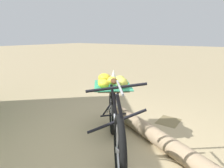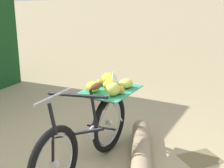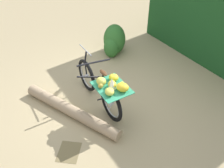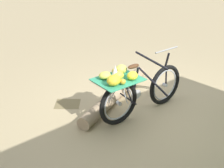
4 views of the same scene
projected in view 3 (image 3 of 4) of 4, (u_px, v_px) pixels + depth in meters
name	position (u px, v px, depth m)	size (l,w,h in m)	color
ground_plane	(102.00, 97.00, 5.28)	(60.00, 60.00, 0.00)	tan
foliage_hedge	(223.00, 8.00, 5.68)	(4.16, 0.90, 2.74)	#19471E
bicycle	(102.00, 87.00, 4.75)	(1.58, 1.34, 1.03)	black
fallen_log	(71.00, 110.00, 4.81)	(0.22, 0.22, 2.28)	#9E8466
shrub_cluster	(114.00, 41.00, 6.54)	(0.85, 0.59, 0.81)	#2D6628
leaf_litter_patch	(69.00, 152.00, 4.17)	(0.44, 0.36, 0.01)	olive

